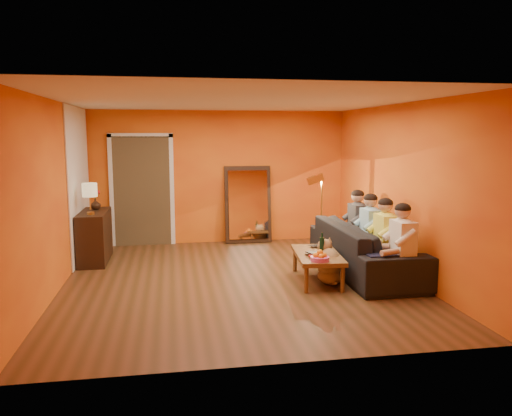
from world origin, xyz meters
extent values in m
cube|color=brown|center=(0.00, 0.00, 0.00)|extent=(5.00, 5.50, 0.00)
cube|color=white|center=(0.00, 0.00, 2.60)|extent=(5.00, 5.50, 0.00)
cube|color=orange|center=(0.00, 2.75, 1.30)|extent=(5.00, 0.00, 2.60)
cube|color=orange|center=(-2.50, 0.00, 1.30)|extent=(0.00, 5.50, 2.60)
cube|color=orange|center=(2.50, 0.00, 1.30)|extent=(0.00, 5.50, 2.60)
cube|color=white|center=(-2.48, 1.75, 1.30)|extent=(0.02, 1.90, 2.58)
cube|color=#3F2D19|center=(-1.50, 2.83, 1.05)|extent=(1.06, 0.30, 2.10)
cube|color=white|center=(-2.07, 2.71, 1.05)|extent=(0.08, 0.06, 2.20)
cube|color=white|center=(-0.93, 2.71, 1.05)|extent=(0.08, 0.06, 2.20)
cube|color=white|center=(-1.50, 2.71, 2.12)|extent=(1.22, 0.06, 0.08)
cube|color=black|center=(0.55, 2.63, 0.76)|extent=(0.92, 0.27, 1.51)
cube|color=white|center=(0.55, 2.59, 0.76)|extent=(0.78, 0.21, 1.35)
cube|color=black|center=(-2.24, 1.55, 0.42)|extent=(0.44, 1.18, 0.85)
imported|color=black|center=(2.00, 0.12, 0.38)|extent=(2.62, 1.02, 0.76)
cylinder|color=black|center=(1.19, -0.27, 0.58)|extent=(0.07, 0.07, 0.31)
imported|color=#B27F3F|center=(1.26, -0.10, 0.46)|extent=(0.09, 0.09, 0.09)
imported|color=black|center=(1.32, 0.13, 0.43)|extent=(0.41, 0.32, 0.03)
imported|color=black|center=(0.96, -0.42, 0.43)|extent=(0.24, 0.28, 0.02)
imported|color=#B21814|center=(0.97, -0.41, 0.45)|extent=(0.25, 0.28, 0.02)
imported|color=black|center=(0.96, -0.43, 0.47)|extent=(0.21, 0.24, 0.02)
imported|color=black|center=(-2.24, 1.80, 0.94)|extent=(0.18, 0.18, 0.18)
camera|label=1|loc=(-0.94, -7.06, 2.13)|focal=35.00mm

